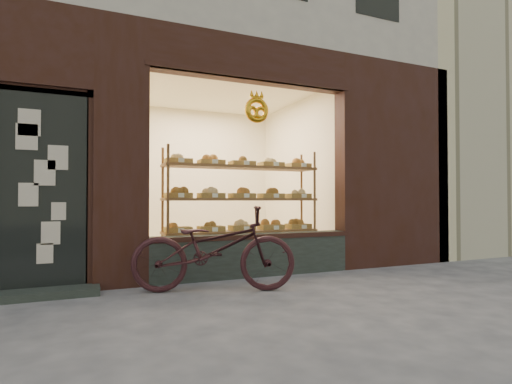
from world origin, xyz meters
name	(u,v)px	position (x,y,z in m)	size (l,w,h in m)	color
ground	(306,329)	(0.00, 0.00, 0.00)	(90.00, 90.00, 0.00)	#46474E
neighbor_right	(491,83)	(9.60, 5.50, 4.50)	(12.00, 7.00, 9.00)	beige
display_shelf	(242,208)	(0.45, 2.55, 0.88)	(2.20, 0.45, 1.70)	#553919
bicycle	(214,248)	(-0.28, 1.49, 0.46)	(0.62, 1.77, 0.93)	black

